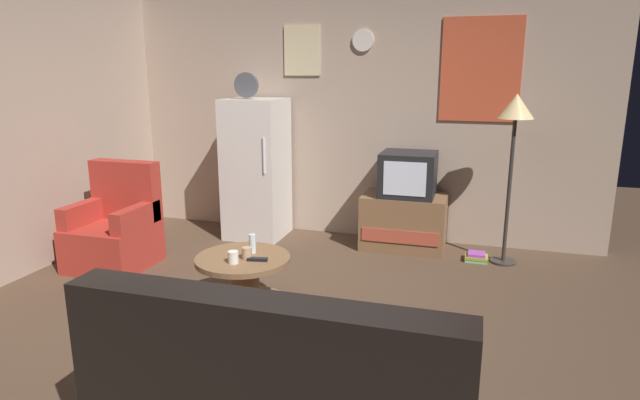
% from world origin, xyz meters
% --- Properties ---
extents(ground_plane, '(12.00, 12.00, 0.00)m').
position_xyz_m(ground_plane, '(0.00, 0.00, 0.00)').
color(ground_plane, '#4C3828').
extents(wall_with_art, '(5.20, 0.12, 2.56)m').
position_xyz_m(wall_with_art, '(0.01, 2.45, 1.29)').
color(wall_with_art, tan).
rests_on(wall_with_art, ground_plane).
extents(fridge, '(0.60, 0.62, 1.77)m').
position_xyz_m(fridge, '(-0.99, 2.05, 0.75)').
color(fridge, silver).
rests_on(fridge, ground_plane).
extents(tv_stand, '(0.84, 0.53, 0.56)m').
position_xyz_m(tv_stand, '(0.62, 2.10, 0.28)').
color(tv_stand, brown).
rests_on(tv_stand, ground_plane).
extents(crt_tv, '(0.54, 0.51, 0.44)m').
position_xyz_m(crt_tv, '(0.65, 2.09, 0.78)').
color(crt_tv, black).
rests_on(crt_tv, tv_stand).
extents(standing_lamp, '(0.32, 0.32, 1.59)m').
position_xyz_m(standing_lamp, '(1.61, 1.93, 1.36)').
color(standing_lamp, '#332D28').
rests_on(standing_lamp, ground_plane).
extents(coffee_table, '(0.72, 0.72, 0.42)m').
position_xyz_m(coffee_table, '(-0.34, 0.28, 0.21)').
color(coffee_table, brown).
rests_on(coffee_table, ground_plane).
extents(wine_glass, '(0.05, 0.05, 0.15)m').
position_xyz_m(wine_glass, '(-0.30, 0.39, 0.50)').
color(wine_glass, silver).
rests_on(wine_glass, coffee_table).
extents(mug_ceramic_white, '(0.08, 0.08, 0.09)m').
position_xyz_m(mug_ceramic_white, '(-0.35, 0.14, 0.47)').
color(mug_ceramic_white, silver).
rests_on(mug_ceramic_white, coffee_table).
extents(mug_ceramic_tan, '(0.08, 0.08, 0.09)m').
position_xyz_m(mug_ceramic_tan, '(-0.29, 0.25, 0.47)').
color(mug_ceramic_tan, tan).
rests_on(mug_ceramic_tan, coffee_table).
extents(remote_control, '(0.16, 0.07, 0.02)m').
position_xyz_m(remote_control, '(-0.20, 0.23, 0.43)').
color(remote_control, black).
rests_on(remote_control, coffee_table).
extents(armchair, '(0.68, 0.68, 0.96)m').
position_xyz_m(armchair, '(-1.89, 0.83, 0.34)').
color(armchair, '#A52D23').
rests_on(armchair, ground_plane).
extents(book_stack, '(0.21, 0.17, 0.08)m').
position_xyz_m(book_stack, '(1.36, 1.90, 0.04)').
color(book_stack, '#79C279').
rests_on(book_stack, ground_plane).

